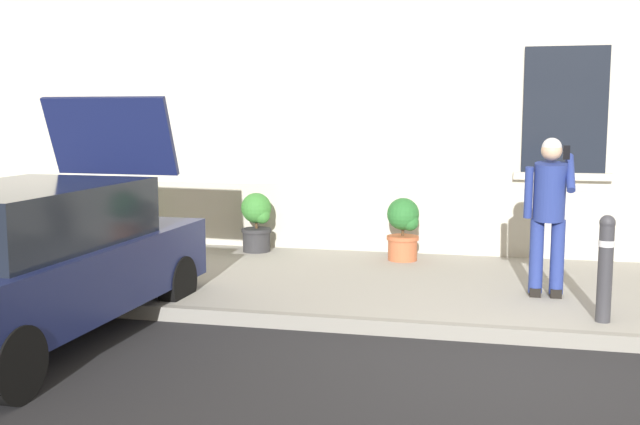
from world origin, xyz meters
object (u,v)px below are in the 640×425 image
Objects in this scene: planter_charcoal at (257,221)px; planter_terracotta at (403,227)px; person_on_phone at (549,207)px; hatchback_car_navy at (33,259)px; bollard_near_person at (605,265)px; planter_olive at (121,216)px.

planter_charcoal is 1.00× the size of planter_terracotta.
planter_terracotta is (-1.77, 1.74, -0.55)m from person_on_phone.
hatchback_car_navy is 4.79× the size of planter_charcoal.
bollard_near_person reaches higher than planter_olive.
planter_olive is at bearing -179.51° from planter_charcoal.
person_on_phone is 6.40m from planter_olive.
planter_olive is 4.32m from planter_terracotta.
bollard_near_person is 1.10m from person_on_phone.
bollard_near_person is at bearing 14.65° from hatchback_car_navy.
bollard_near_person is 1.22× the size of planter_olive.
hatchback_car_navy is 4.27m from planter_charcoal.
bollard_near_person is 3.46m from planter_terracotta.
person_on_phone is 2.03× the size of planter_charcoal.
planter_charcoal is at bearing 158.02° from person_on_phone.
bollard_near_person is 7.14m from planter_olive.
hatchback_car_navy reaches higher than planter_olive.
planter_terracotta is at bearing 130.60° from bollard_near_person.
person_on_phone is 2.03× the size of planter_terracotta.
hatchback_car_navy is 4.79× the size of planter_terracotta.
planter_terracotta is at bearing -4.67° from planter_charcoal.
planter_terracotta is (3.01, 4.01, -0.19)m from hatchback_car_navy.
person_on_phone is (4.79, 2.26, 0.35)m from hatchback_car_navy.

